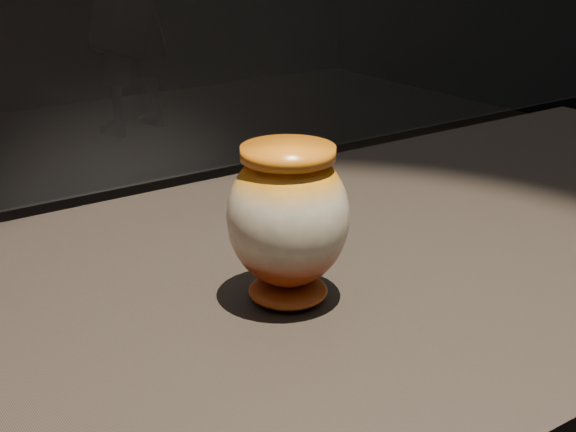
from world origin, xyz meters
TOP-DOWN VIEW (x-y plane):
  - display_plinth at (0.00, 0.00)m, footprint 2.00×0.80m
  - main_vase at (-0.12, -0.06)m, footprint 0.18×0.18m

SIDE VIEW (x-z plane):
  - display_plinth at x=0.00m, z-range 0.18..1.08m
  - main_vase at x=-0.12m, z-range 0.91..1.10m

